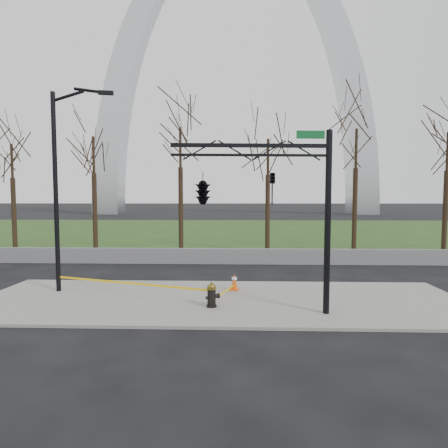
{
  "coord_description": "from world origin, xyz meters",
  "views": [
    {
      "loc": [
        0.6,
        -13.67,
        3.86
      ],
      "look_at": [
        0.08,
        2.0,
        2.76
      ],
      "focal_mm": 30.0,
      "sensor_mm": 36.0,
      "label": 1
    }
  ],
  "objects_px": {
    "traffic_cone": "(234,282)",
    "fire_hydrant": "(212,295)",
    "street_light": "(61,177)",
    "traffic_signal_mast": "(227,189)"
  },
  "relations": [
    {
      "from": "street_light",
      "to": "traffic_signal_mast",
      "type": "xyz_separation_m",
      "value": [
        6.67,
        -2.89,
        -0.55
      ]
    },
    {
      "from": "street_light",
      "to": "traffic_cone",
      "type": "bearing_deg",
      "value": -9.16
    },
    {
      "from": "street_light",
      "to": "traffic_signal_mast",
      "type": "height_order",
      "value": "street_light"
    },
    {
      "from": "fire_hydrant",
      "to": "traffic_cone",
      "type": "height_order",
      "value": "fire_hydrant"
    },
    {
      "from": "traffic_cone",
      "to": "street_light",
      "type": "xyz_separation_m",
      "value": [
        -6.89,
        -0.32,
        4.25
      ]
    },
    {
      "from": "street_light",
      "to": "traffic_signal_mast",
      "type": "relative_size",
      "value": 1.37
    },
    {
      "from": "traffic_signal_mast",
      "to": "street_light",
      "type": "bearing_deg",
      "value": 152.29
    },
    {
      "from": "traffic_cone",
      "to": "street_light",
      "type": "distance_m",
      "value": 8.1
    },
    {
      "from": "traffic_cone",
      "to": "fire_hydrant",
      "type": "bearing_deg",
      "value": -107.71
    },
    {
      "from": "street_light",
      "to": "traffic_signal_mast",
      "type": "bearing_deg",
      "value": -35.26
    }
  ]
}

